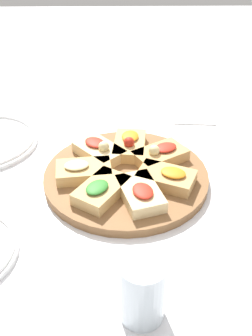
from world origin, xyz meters
The scene contains 11 objects.
ground_plane centered at (0.00, 0.00, 0.00)m, with size 3.00×3.00×0.00m, color white.
serving_board centered at (0.00, 0.00, 0.01)m, with size 0.34×0.34×0.02m, color brown.
focaccia_slice_0 centered at (0.04, -0.07, 0.03)m, with size 0.11×0.13×0.04m.
focaccia_slice_1 centered at (0.09, -0.01, 0.03)m, with size 0.12×0.08×0.04m.
focaccia_slice_2 centered at (0.06, 0.06, 0.03)m, with size 0.13×0.12×0.04m.
focaccia_slice_3 centered at (-0.01, 0.09, 0.03)m, with size 0.08×0.12×0.03m.
focaccia_slice_4 centered at (-0.07, 0.05, 0.03)m, with size 0.13×0.12×0.03m.
focaccia_slice_5 centered at (-0.08, -0.03, 0.03)m, with size 0.12×0.10×0.03m.
focaccia_slice_6 centered at (-0.04, -0.08, 0.03)m, with size 0.11×0.13×0.03m.
water_glass centered at (-0.32, -0.02, 0.05)m, with size 0.06×0.06×0.10m, color silver.
napkin_stack centered at (0.30, -0.19, 0.00)m, with size 0.13×0.11×0.01m, color white.
Camera 1 is at (-0.65, 0.01, 0.49)m, focal length 42.00 mm.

